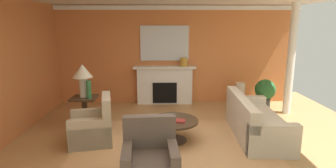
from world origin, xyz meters
The scene contains 19 objects.
ground_plane centered at (0.00, 0.00, 0.00)m, with size 8.68×8.68×0.00m, color tan.
wall_fireplace centered at (0.00, 3.22, 1.42)m, with size 7.27×0.12×2.84m, color #CC723D.
crown_moulding centered at (0.00, 3.14, 2.76)m, with size 7.27×0.08×0.12m, color white.
area_rug centered at (-0.10, 0.28, 0.01)m, with size 3.76×2.36×0.01m, color tan.
fireplace centered at (-0.24, 3.01, 0.53)m, with size 1.80×0.35×1.12m.
mantel_mirror centered at (-0.24, 3.13, 1.77)m, with size 1.40×0.04×1.00m, color silver.
sofa centered at (1.62, 0.49, 0.30)m, with size 0.98×2.13×0.85m.
armchair_near_window centered at (-1.68, 0.25, 0.31)m, with size 0.94×0.94×0.95m.
armchair_facing_fireplace centered at (-0.49, -1.20, 0.31)m, with size 0.85×0.85×0.95m.
coffee_table centered at (-0.10, 0.28, 0.34)m, with size 1.00×1.00×0.45m.
side_table centered at (-2.08, 1.14, 0.40)m, with size 0.56×0.56×0.70m.
table_lamp centered at (-2.08, 1.14, 1.22)m, with size 0.44×0.44×0.75m.
vase_tall_corner centered at (1.92, 2.71, 0.34)m, with size 0.28×0.28×0.68m, color beige.
vase_on_side_table centered at (-1.93, 1.02, 0.90)m, with size 0.11×0.11×0.40m, color #33703D.
vase_mantel_right centered at (0.31, 2.96, 1.24)m, with size 0.20×0.20×0.25m, color #B7892D.
book_red_cover centered at (0.03, 0.17, 0.47)m, with size 0.21×0.20×0.03m, color maroon.
book_art_folio centered at (-0.18, 0.30, 0.51)m, with size 0.19×0.20×0.06m, color tan.
potted_plant centered at (2.52, 2.41, 0.49)m, with size 0.56×0.56×0.83m.
column_white centered at (2.98, 2.03, 1.42)m, with size 0.20×0.20×2.84m, color white.
Camera 1 is at (-0.31, -4.94, 2.31)m, focal length 29.66 mm.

